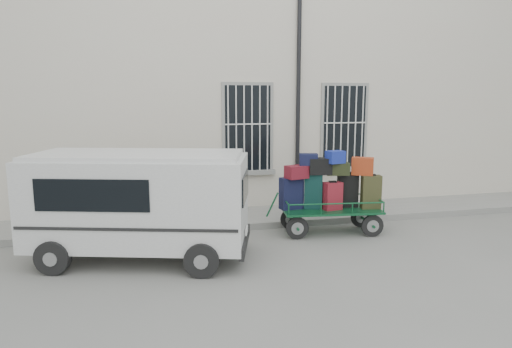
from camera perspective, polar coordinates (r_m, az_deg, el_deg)
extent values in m
plane|color=slate|center=(9.61, 5.23, -8.97)|extent=(80.00, 80.00, 0.00)
cube|color=beige|center=(14.42, -1.66, 9.39)|extent=(24.00, 5.00, 6.00)
cylinder|color=black|center=(12.18, 5.29, 8.37)|extent=(0.11, 0.11, 5.60)
cube|color=black|center=(11.90, -1.05, 5.73)|extent=(1.20, 0.08, 2.20)
cube|color=gray|center=(12.02, -1.01, 0.20)|extent=(1.45, 0.22, 0.12)
cube|color=black|center=(12.76, 10.95, 5.82)|extent=(1.20, 0.08, 2.20)
cube|color=gray|center=(12.86, 10.82, 0.65)|extent=(1.45, 0.22, 0.12)
cube|color=gray|center=(11.60, 1.76, -5.27)|extent=(24.00, 1.70, 0.15)
cylinder|color=black|center=(9.99, 5.18, -6.76)|extent=(0.50, 0.12, 0.50)
cylinder|color=gray|center=(9.99, 5.18, -6.76)|extent=(0.28, 0.12, 0.27)
cylinder|color=black|center=(10.70, 4.39, -5.63)|extent=(0.50, 0.12, 0.50)
cylinder|color=gray|center=(10.70, 4.39, -5.63)|extent=(0.28, 0.12, 0.27)
cylinder|color=black|center=(10.44, 14.35, -6.29)|extent=(0.50, 0.12, 0.50)
cylinder|color=gray|center=(10.44, 14.35, -6.29)|extent=(0.28, 0.12, 0.27)
cylinder|color=black|center=(11.12, 12.99, -5.26)|extent=(0.50, 0.12, 0.50)
cylinder|color=gray|center=(11.12, 12.99, -5.26)|extent=(0.28, 0.12, 0.27)
cube|color=#114E2A|center=(10.46, 9.35, -4.41)|extent=(2.29, 1.26, 0.05)
cylinder|color=#114E2A|center=(10.15, 2.05, -3.85)|extent=(0.29, 0.08, 0.56)
cube|color=black|center=(10.24, 4.43, -2.41)|extent=(0.54, 0.35, 0.71)
cube|color=black|center=(10.17, 4.46, -0.37)|extent=(0.22, 0.16, 0.03)
cube|color=#0C2D26|center=(10.33, 7.16, -2.14)|extent=(0.46, 0.37, 0.79)
cube|color=black|center=(10.25, 7.21, 0.10)|extent=(0.17, 0.15, 0.03)
cube|color=maroon|center=(10.30, 9.53, -2.72)|extent=(0.43, 0.30, 0.62)
cube|color=black|center=(10.24, 9.58, -0.95)|extent=(0.17, 0.14, 0.03)
cube|color=black|center=(10.62, 11.38, -1.98)|extent=(0.47, 0.32, 0.77)
cube|color=black|center=(10.55, 11.45, 0.15)|extent=(0.19, 0.15, 0.03)
cube|color=#2B2E17|center=(10.57, 14.18, -2.19)|extent=(0.46, 0.30, 0.75)
cube|color=black|center=(10.50, 14.26, -0.10)|extent=(0.18, 0.13, 0.03)
cube|color=maroon|center=(10.09, 5.09, 0.26)|extent=(0.53, 0.43, 0.28)
cube|color=black|center=(10.22, 8.03, 0.98)|extent=(0.55, 0.41, 0.36)
cube|color=black|center=(10.32, 10.11, 0.67)|extent=(0.55, 0.41, 0.27)
cube|color=maroon|center=(10.51, 13.18, 0.95)|extent=(0.54, 0.46, 0.39)
cube|color=black|center=(10.15, 6.58, 1.81)|extent=(0.46, 0.35, 0.25)
cube|color=navy|center=(10.19, 9.88, 2.11)|extent=(0.43, 0.36, 0.27)
cube|color=silver|center=(8.81, -14.40, -3.18)|extent=(4.28, 2.74, 1.62)
cube|color=silver|center=(8.66, -14.64, 2.28)|extent=(4.07, 2.56, 0.09)
cube|color=black|center=(9.51, -25.85, -0.98)|extent=(0.57, 1.47, 0.68)
cube|color=black|center=(8.15, -19.89, -2.55)|extent=(1.91, 0.59, 0.56)
cube|color=black|center=(8.39, -1.38, -1.63)|extent=(0.39, 1.22, 0.49)
cube|color=black|center=(8.65, -1.41, -8.37)|extent=(0.55, 1.62, 0.20)
cube|color=white|center=(8.58, -1.18, -7.06)|extent=(0.13, 0.37, 0.11)
cylinder|color=black|center=(8.78, -24.06, -9.51)|extent=(0.64, 0.36, 0.61)
cylinder|color=black|center=(10.21, -19.89, -6.60)|extent=(0.64, 0.36, 0.61)
cylinder|color=black|center=(7.97, -6.77, -10.63)|extent=(0.64, 0.36, 0.61)
cylinder|color=black|center=(9.53, -5.13, -7.20)|extent=(0.64, 0.36, 0.61)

